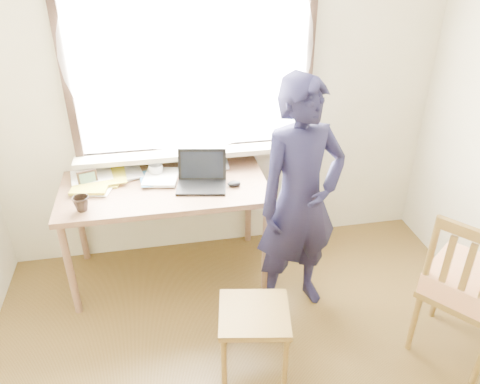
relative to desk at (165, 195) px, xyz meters
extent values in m
cube|color=beige|center=(0.48, 0.37, 0.58)|extent=(3.50, 0.02, 2.60)
cube|color=white|center=(0.28, 0.36, 0.88)|extent=(1.70, 0.01, 1.30)
cube|color=black|center=(0.28, 0.34, 0.20)|extent=(1.82, 0.06, 0.06)
cube|color=black|center=(-0.60, 0.34, 0.88)|extent=(0.06, 0.06, 1.30)
cube|color=black|center=(1.16, 0.34, 0.88)|extent=(0.06, 0.06, 1.30)
cube|color=beige|center=(0.28, 0.27, 0.21)|extent=(1.85, 0.20, 0.04)
cube|color=white|center=(0.28, 0.28, 0.98)|extent=(1.95, 0.02, 1.65)
cube|color=brown|center=(0.00, 0.00, 0.06)|extent=(1.51, 0.75, 0.04)
cylinder|color=brown|center=(-0.70, -0.32, -0.34)|extent=(0.05, 0.05, 0.76)
cylinder|color=brown|center=(-0.70, 0.32, -0.34)|extent=(0.05, 0.05, 0.76)
cylinder|color=brown|center=(0.70, -0.32, -0.34)|extent=(0.05, 0.05, 0.76)
cylinder|color=brown|center=(0.70, 0.32, -0.34)|extent=(0.05, 0.05, 0.76)
cube|color=black|center=(0.27, -0.08, 0.09)|extent=(0.39, 0.31, 0.02)
cube|color=black|center=(0.29, 0.04, 0.21)|extent=(0.36, 0.14, 0.23)
cube|color=black|center=(0.29, 0.04, 0.21)|extent=(0.32, 0.11, 0.19)
cube|color=black|center=(0.26, -0.09, 0.10)|extent=(0.33, 0.20, 0.00)
imported|color=white|center=(-0.05, 0.18, 0.13)|extent=(0.15, 0.15, 0.09)
imported|color=black|center=(-0.55, -0.24, 0.13)|extent=(0.14, 0.14, 0.10)
ellipsoid|color=black|center=(0.50, -0.10, 0.10)|extent=(0.10, 0.07, 0.04)
cube|color=white|center=(-0.46, 0.17, 0.09)|extent=(0.29, 0.32, 0.02)
cube|color=white|center=(-0.37, 0.12, 0.09)|extent=(0.28, 0.29, 0.01)
cube|color=white|center=(-0.34, 0.10, 0.10)|extent=(0.21, 0.31, 0.01)
cube|color=white|center=(-0.57, 0.25, 0.10)|extent=(0.28, 0.31, 0.01)
cube|color=white|center=(-0.23, 0.13, 0.10)|extent=(0.27, 0.26, 0.01)
cube|color=white|center=(-0.06, 0.10, 0.11)|extent=(0.27, 0.24, 0.00)
cube|color=white|center=(-0.30, 0.13, 0.12)|extent=(0.23, 0.29, 0.02)
imported|color=white|center=(-0.35, 0.22, 0.10)|extent=(0.24, 0.29, 0.02)
imported|color=white|center=(0.34, 0.28, 0.09)|extent=(0.20, 0.26, 0.02)
cube|color=black|center=(-0.54, 0.10, 0.14)|extent=(0.14, 0.05, 0.11)
cube|color=#3A622B|center=(-0.54, 0.10, 0.14)|extent=(0.11, 0.03, 0.08)
cube|color=brown|center=(0.46, -1.01, -0.31)|extent=(0.49, 0.48, 0.04)
cylinder|color=brown|center=(0.25, -1.15, -0.53)|extent=(0.03, 0.03, 0.40)
cylinder|color=brown|center=(0.31, -0.80, -0.53)|extent=(0.03, 0.03, 0.40)
cylinder|color=brown|center=(0.61, -1.21, -0.53)|extent=(0.03, 0.03, 0.40)
cylinder|color=brown|center=(0.67, -0.87, -0.53)|extent=(0.03, 0.03, 0.40)
cube|color=brown|center=(1.79, -1.13, -0.25)|extent=(0.67, 0.67, 0.04)
cylinder|color=brown|center=(1.82, -0.85, -0.50)|extent=(0.04, 0.04, 0.46)
cylinder|color=brown|center=(1.51, -1.09, -0.50)|extent=(0.04, 0.04, 0.46)
cylinder|color=brown|center=(1.50, -1.10, 0.05)|extent=(0.04, 0.04, 0.56)
cube|color=brown|center=(1.63, -1.26, 0.30)|extent=(0.30, 0.38, 0.07)
cube|color=brown|center=(1.63, -1.26, 0.02)|extent=(0.04, 0.04, 0.44)
cube|color=brown|center=(1.56, -1.17, 0.02)|extent=(0.04, 0.04, 0.44)
cube|color=#D34D15|center=(1.79, -1.13, -0.15)|extent=(0.65, 0.65, 0.14)
imported|color=black|center=(0.88, -0.48, 0.14)|extent=(0.70, 0.54, 1.72)
camera|label=1|loc=(-0.01, -3.04, 1.75)|focal=35.00mm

